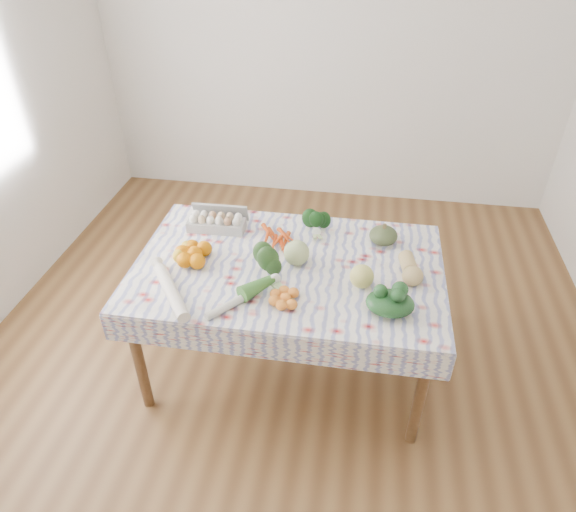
% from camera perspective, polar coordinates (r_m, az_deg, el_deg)
% --- Properties ---
extents(ground, '(4.50, 4.50, 0.00)m').
position_cam_1_polar(ground, '(3.28, -0.00, -11.71)').
color(ground, brown).
rests_on(ground, ground).
extents(wall_back, '(4.00, 0.04, 2.80)m').
position_cam_1_polar(wall_back, '(4.57, 4.88, 22.71)').
color(wall_back, silver).
rests_on(wall_back, ground).
extents(dining_table, '(1.60, 1.00, 0.75)m').
position_cam_1_polar(dining_table, '(2.82, -0.00, -2.34)').
color(dining_table, brown).
rests_on(dining_table, ground).
extents(tablecloth, '(1.66, 1.06, 0.01)m').
position_cam_1_polar(tablecloth, '(2.78, -0.00, -1.07)').
color(tablecloth, white).
rests_on(tablecloth, dining_table).
extents(egg_carton, '(0.34, 0.14, 0.09)m').
position_cam_1_polar(egg_carton, '(3.07, -7.97, 3.64)').
color(egg_carton, '#A6A6A1').
rests_on(egg_carton, tablecloth).
extents(carrot_bunch, '(0.28, 0.26, 0.04)m').
position_cam_1_polar(carrot_bunch, '(2.93, -1.38, 1.82)').
color(carrot_bunch, '#D14611').
rests_on(carrot_bunch, tablecloth).
extents(kale_bunch, '(0.17, 0.16, 0.12)m').
position_cam_1_polar(kale_bunch, '(3.00, 3.07, 3.58)').
color(kale_bunch, '#113A12').
rests_on(kale_bunch, tablecloth).
extents(kabocha_squash, '(0.21, 0.21, 0.11)m').
position_cam_1_polar(kabocha_squash, '(2.96, 10.55, 2.26)').
color(kabocha_squash, '#3C4928').
rests_on(kabocha_squash, tablecloth).
extents(cabbage, '(0.15, 0.15, 0.14)m').
position_cam_1_polar(cabbage, '(2.74, 0.96, 0.35)').
color(cabbage, '#A3B672').
rests_on(cabbage, tablecloth).
extents(butternut_squash, '(0.14, 0.25, 0.11)m').
position_cam_1_polar(butternut_squash, '(2.74, 13.45, -1.26)').
color(butternut_squash, tan).
rests_on(butternut_squash, tablecloth).
extents(orange_cluster, '(0.28, 0.28, 0.09)m').
position_cam_1_polar(orange_cluster, '(2.82, -10.34, 0.24)').
color(orange_cluster, '#D86E01').
rests_on(orange_cluster, tablecloth).
extents(broccoli, '(0.22, 0.22, 0.12)m').
position_cam_1_polar(broccoli, '(2.63, -2.00, -1.71)').
color(broccoli, '#25481C').
rests_on(broccoli, tablecloth).
extents(mandarin_cluster, '(0.20, 0.20, 0.06)m').
position_cam_1_polar(mandarin_cluster, '(2.51, -0.30, -4.61)').
color(mandarin_cluster, orange).
rests_on(mandarin_cluster, tablecloth).
extents(grapefruit, '(0.13, 0.13, 0.12)m').
position_cam_1_polar(grapefruit, '(2.62, 8.20, -2.25)').
color(grapefruit, '#C3BF5A').
rests_on(grapefruit, tablecloth).
extents(spinach_bag, '(0.27, 0.23, 0.10)m').
position_cam_1_polar(spinach_bag, '(2.49, 11.27, -5.17)').
color(spinach_bag, '#143717').
rests_on(spinach_bag, tablecloth).
extents(daikon, '(0.31, 0.40, 0.06)m').
position_cam_1_polar(daikon, '(2.61, -12.84, -3.88)').
color(daikon, silver).
rests_on(daikon, tablecloth).
extents(leek, '(0.29, 0.33, 0.04)m').
position_cam_1_polar(leek, '(2.53, -5.34, -4.79)').
color(leek, beige).
rests_on(leek, tablecloth).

